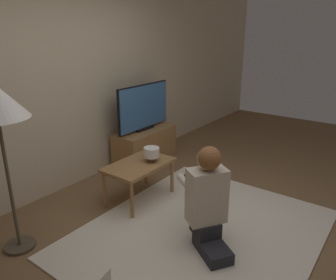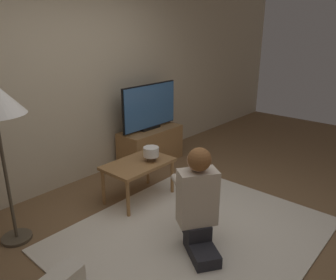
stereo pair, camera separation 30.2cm
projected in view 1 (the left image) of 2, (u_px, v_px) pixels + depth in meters
ground_plane at (201, 233)px, 3.24m from camera, size 10.00×10.00×0.00m
wall_back at (65, 83)px, 3.90m from camera, size 10.00×0.06×2.60m
rug at (201, 233)px, 3.24m from camera, size 2.48×2.05×0.02m
tv_stand at (145, 146)px, 4.86m from camera, size 0.97×0.44×0.52m
tv at (144, 107)px, 4.67m from camera, size 1.02×0.08×0.66m
coffee_table at (139, 168)px, 3.75m from camera, size 0.80×0.50×0.46m
person_kneeling at (207, 198)px, 2.89m from camera, size 0.63×0.76×0.97m
table_lamp at (152, 153)px, 3.75m from camera, size 0.18×0.18×0.17m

